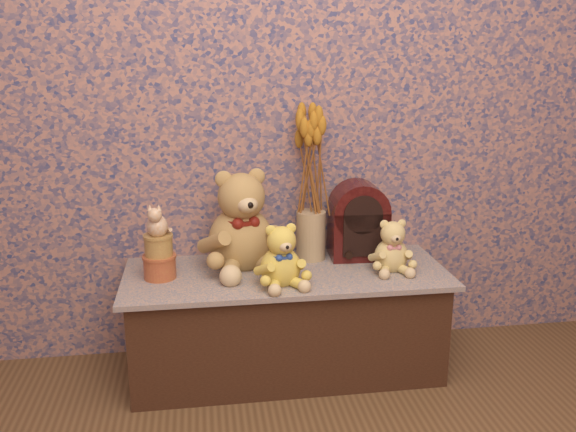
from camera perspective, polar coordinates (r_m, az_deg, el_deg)
The scene contains 10 objects.
display_shelf at distance 2.49m, azimuth -0.17°, elevation -9.83°, with size 1.27×0.51×0.43m, color #3D587D.
teddy_large at distance 2.40m, azimuth -4.49°, elevation 0.09°, with size 0.34×0.40×0.43m, color #9F7A3D, non-canonical shape.
teddy_medium at distance 2.24m, azimuth -0.71°, elevation -3.38°, with size 0.20×0.24×0.25m, color gold, non-canonical shape.
teddy_small at distance 2.42m, azimuth 9.69°, elevation -2.50°, with size 0.18×0.21×0.22m, color #DBBF68, non-canonical shape.
cathedral_radio at distance 2.54m, azimuth 6.62°, elevation -0.35°, with size 0.23×0.17×0.32m, color #330909, non-canonical shape.
ceramic_vase at distance 2.52m, azimuth 2.16°, elevation -1.81°, with size 0.12×0.12×0.20m, color tan.
dried_stalks at distance 2.44m, azimuth 2.24°, elevation 5.40°, with size 0.23×0.23×0.44m, color #B46E1C, non-canonical shape.
biscuit_tin_lower at distance 2.38m, azimuth -11.92°, elevation -4.69°, with size 0.12×0.12×0.09m, color #C97A3B.
biscuit_tin_upper at distance 2.35m, azimuth -12.03°, elevation -2.74°, with size 0.11×0.11×0.08m, color #DCC960.
cat_figurine at distance 2.32m, azimuth -12.18°, elevation -0.27°, with size 0.09×0.10×0.13m, color silver, non-canonical shape.
Camera 1 is at (-0.32, -0.97, 1.28)m, focal length 37.95 mm.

